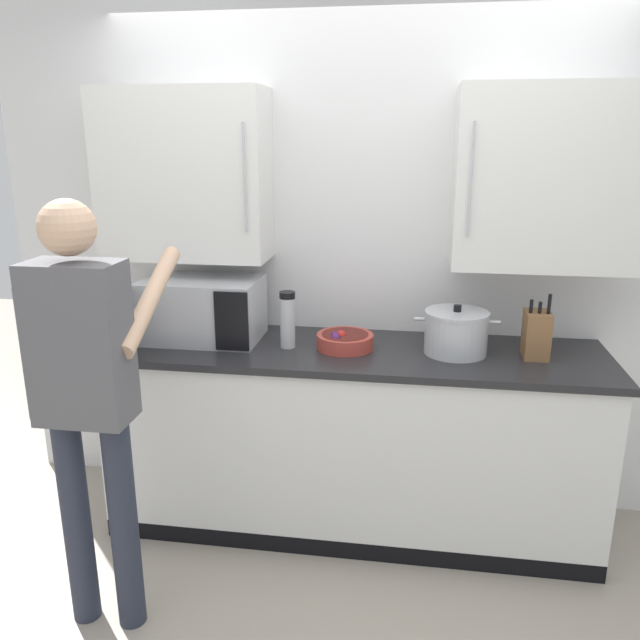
% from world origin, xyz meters
% --- Properties ---
extents(back_wall_tiled, '(3.78, 0.44, 2.87)m').
position_xyz_m(back_wall_tiled, '(-0.00, 1.15, 1.52)').
color(back_wall_tiled, white).
rests_on(back_wall_tiled, ground_plane).
extents(counter_unit, '(2.40, 0.67, 0.95)m').
position_xyz_m(counter_unit, '(0.00, 0.84, 0.47)').
color(counter_unit, white).
rests_on(counter_unit, ground_plane).
extents(microwave_oven, '(0.60, 0.78, 0.31)m').
position_xyz_m(microwave_oven, '(-0.79, 0.87, 1.10)').
color(microwave_oven, '#B7BABF').
rests_on(microwave_oven, counter_unit).
extents(stock_pot, '(0.39, 0.30, 0.23)m').
position_xyz_m(stock_pot, '(0.48, 0.85, 1.05)').
color(stock_pot, '#B7BABF').
rests_on(stock_pot, counter_unit).
extents(fruit_bowl, '(0.27, 0.27, 0.09)m').
position_xyz_m(fruit_bowl, '(-0.04, 0.84, 0.99)').
color(fruit_bowl, '#AD3D33').
rests_on(fruit_bowl, counter_unit).
extents(thermos_flask, '(0.08, 0.08, 0.27)m').
position_xyz_m(thermos_flask, '(-0.31, 0.81, 1.08)').
color(thermos_flask, '#B7BABF').
rests_on(thermos_flask, counter_unit).
extents(knife_block, '(0.11, 0.15, 0.30)m').
position_xyz_m(knife_block, '(0.84, 0.85, 1.06)').
color(knife_block, brown).
rests_on(knife_block, counter_unit).
extents(person_figure, '(0.44, 0.65, 1.72)m').
position_xyz_m(person_figure, '(-0.91, 0.01, 1.03)').
color(person_figure, '#282D3D').
rests_on(person_figure, ground_plane).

